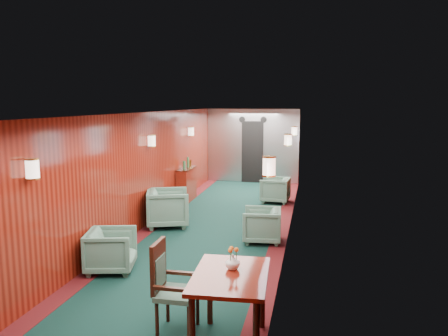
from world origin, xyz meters
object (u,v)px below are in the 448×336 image
(dining_table, at_px, (231,286))
(armchair_right_far, at_px, (275,190))
(armchair_right_near, at_px, (262,225))
(armchair_left_near, at_px, (111,250))
(armchair_left_far, at_px, (168,208))
(side_chair, at_px, (169,283))
(credenza, at_px, (186,184))

(dining_table, bearing_deg, armchair_right_far, 88.05)
(dining_table, height_order, armchair_right_near, dining_table)
(armchair_left_near, xyz_separation_m, armchair_right_far, (2.07, 5.23, 0.00))
(dining_table, xyz_separation_m, armchair_left_far, (-2.16, 4.29, -0.30))
(armchair_left_near, distance_m, armchair_left_far, 2.55)
(side_chair, xyz_separation_m, armchair_left_near, (-1.46, 1.52, -0.24))
(side_chair, relative_size, armchair_right_far, 1.45)
(armchair_right_near, relative_size, armchair_right_far, 0.98)
(credenza, xyz_separation_m, armchair_left_far, (0.31, -2.40, -0.06))
(armchair_right_near, distance_m, armchair_right_far, 3.34)
(armchair_left_far, bearing_deg, side_chair, 179.81)
(credenza, height_order, armchair_left_near, credenza)
(credenza, distance_m, armchair_left_far, 2.43)
(armchair_right_near, xyz_separation_m, armchair_right_far, (-0.05, 3.34, 0.01))
(side_chair, height_order, armchair_left_far, side_chair)
(side_chair, relative_size, credenza, 0.90)
(armchair_left_near, bearing_deg, side_chair, -150.00)
(armchair_right_far, bearing_deg, dining_table, 6.17)
(armchair_left_near, height_order, armchair_right_near, armchair_left_near)
(armchair_right_near, bearing_deg, armchair_left_far, -112.18)
(armchair_left_far, bearing_deg, armchair_right_far, -56.24)
(dining_table, distance_m, armchair_right_near, 3.66)
(armchair_left_far, bearing_deg, credenza, -11.94)
(dining_table, relative_size, armchair_left_near, 1.59)
(side_chair, bearing_deg, armchair_right_far, 84.62)
(armchair_right_near, bearing_deg, armchair_right_far, 176.17)
(armchair_right_far, bearing_deg, armchair_left_near, -16.64)
(credenza, bearing_deg, side_chair, -75.15)
(dining_table, height_order, armchair_left_near, dining_table)
(dining_table, relative_size, armchair_left_far, 1.32)
(credenza, height_order, armchair_right_far, credenza)
(dining_table, bearing_deg, armchair_left_far, 113.62)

